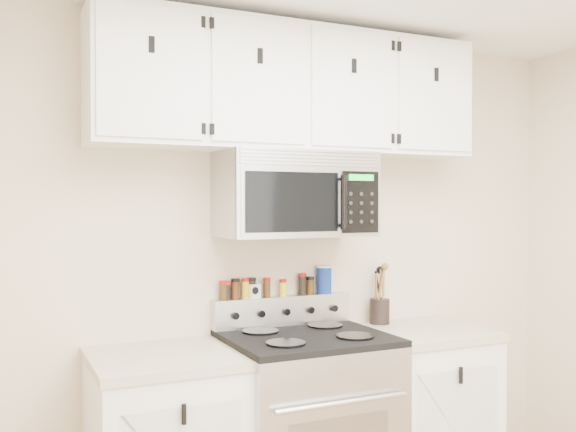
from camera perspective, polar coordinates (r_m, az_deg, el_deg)
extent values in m
cube|color=beige|center=(3.38, -0.74, -4.54)|extent=(3.50, 0.01, 2.50)
cube|color=black|center=(3.14, 1.69, -10.78)|extent=(0.76, 0.65, 0.03)
cube|color=#B7B7BA|center=(3.38, -0.49, -8.39)|extent=(0.76, 0.08, 0.15)
cylinder|color=black|center=(2.93, -0.19, -11.24)|extent=(0.18, 0.18, 0.01)
cylinder|color=black|center=(3.10, 5.98, -10.59)|extent=(0.18, 0.18, 0.01)
cylinder|color=black|center=(3.20, -2.46, -10.20)|extent=(0.18, 0.18, 0.01)
cylinder|color=black|center=(3.35, 3.32, -9.69)|extent=(0.18, 0.18, 0.01)
cube|color=tan|center=(2.94, -10.95, -12.32)|extent=(0.64, 0.62, 0.04)
cube|color=white|center=(3.64, 11.71, -17.20)|extent=(0.62, 0.60, 0.88)
cube|color=tan|center=(3.53, 11.74, -10.08)|extent=(0.64, 0.62, 0.04)
cube|color=#9E9EA3|center=(3.20, 0.61, 1.95)|extent=(0.76, 0.38, 0.42)
cube|color=#B7B7BA|center=(3.03, 2.21, 5.22)|extent=(0.73, 0.01, 0.08)
cube|color=black|center=(2.98, 0.44, 1.26)|extent=(0.47, 0.01, 0.28)
cube|color=black|center=(3.15, 6.45, 1.24)|extent=(0.20, 0.01, 0.30)
cylinder|color=black|center=(3.06, 4.98, 1.24)|extent=(0.03, 0.03, 0.26)
cube|color=white|center=(3.27, 0.42, 11.09)|extent=(2.00, 0.33, 0.62)
cube|color=white|center=(2.87, -12.05, 12.49)|extent=(0.46, 0.01, 0.57)
cube|color=black|center=(2.89, -12.02, 14.70)|extent=(0.02, 0.01, 0.07)
cube|color=white|center=(3.02, -2.55, 11.94)|extent=(0.46, 0.01, 0.57)
cube|color=black|center=(3.04, -2.49, 14.04)|extent=(0.03, 0.01, 0.07)
cube|color=white|center=(3.24, 5.82, 11.19)|extent=(0.46, 0.01, 0.57)
cube|color=black|center=(3.25, 5.90, 13.14)|extent=(0.03, 0.01, 0.07)
cube|color=white|center=(3.52, 12.97, 10.36)|extent=(0.46, 0.01, 0.57)
cube|color=black|center=(3.53, 13.06, 12.16)|extent=(0.02, 0.01, 0.07)
cylinder|color=black|center=(3.61, 8.14, -8.39)|extent=(0.11, 0.11, 0.14)
cylinder|color=brown|center=(3.60, 8.15, -6.74)|extent=(0.01, 0.01, 0.25)
cylinder|color=brown|center=(3.60, 8.47, -6.59)|extent=(0.01, 0.01, 0.27)
cylinder|color=brown|center=(3.60, 7.82, -6.89)|extent=(0.01, 0.01, 0.24)
cylinder|color=black|center=(3.62, 8.11, -6.77)|extent=(0.01, 0.01, 0.25)
cylinder|color=brown|center=(3.58, 8.18, -6.71)|extent=(0.01, 0.01, 0.26)
cube|color=silver|center=(3.30, -3.12, -6.67)|extent=(0.07, 0.06, 0.07)
cylinder|color=navy|center=(3.47, 3.22, -5.74)|extent=(0.08, 0.08, 0.14)
cylinder|color=white|center=(3.46, 3.22, -4.50)|extent=(0.08, 0.08, 0.01)
cylinder|color=#3D2C0E|center=(3.24, -5.78, -6.74)|extent=(0.04, 0.04, 0.08)
cylinder|color=#AB0D10|center=(3.24, -5.78, -5.90)|extent=(0.04, 0.04, 0.02)
cylinder|color=black|center=(3.25, -5.44, -6.76)|extent=(0.04, 0.04, 0.08)
cylinder|color=#B0180D|center=(3.25, -5.44, -5.95)|extent=(0.04, 0.04, 0.02)
cylinder|color=#462510|center=(3.27, -4.71, -6.61)|extent=(0.04, 0.04, 0.09)
cylinder|color=black|center=(3.26, -4.71, -5.70)|extent=(0.04, 0.04, 0.02)
cylinder|color=gold|center=(3.28, -3.81, -6.58)|extent=(0.04, 0.04, 0.09)
cylinder|color=#B10D0F|center=(3.28, -3.81, -5.68)|extent=(0.04, 0.04, 0.02)
cylinder|color=black|center=(3.30, -3.25, -6.54)|extent=(0.04, 0.04, 0.09)
cylinder|color=black|center=(3.29, -3.25, -5.63)|extent=(0.05, 0.05, 0.02)
cylinder|color=#452810|center=(3.33, -1.89, -6.51)|extent=(0.04, 0.04, 0.08)
cylinder|color=#9B110B|center=(3.32, -1.89, -5.65)|extent=(0.04, 0.04, 0.02)
cylinder|color=yellow|center=(3.37, -0.45, -6.52)|extent=(0.04, 0.04, 0.07)
cylinder|color=#AA0D0D|center=(3.36, -0.45, -5.78)|extent=(0.04, 0.04, 0.02)
cylinder|color=black|center=(3.41, 1.27, -6.20)|extent=(0.04, 0.04, 0.10)
cylinder|color=maroon|center=(3.40, 1.27, -5.25)|extent=(0.04, 0.04, 0.02)
cylinder|color=#3F280F|center=(3.43, 1.98, -6.33)|extent=(0.04, 0.04, 0.08)
cylinder|color=black|center=(3.43, 1.98, -5.55)|extent=(0.04, 0.04, 0.02)
cylinder|color=gold|center=(3.46, 2.96, -6.32)|extent=(0.03, 0.03, 0.07)
cylinder|color=black|center=(3.46, 2.96, -5.61)|extent=(0.04, 0.04, 0.02)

